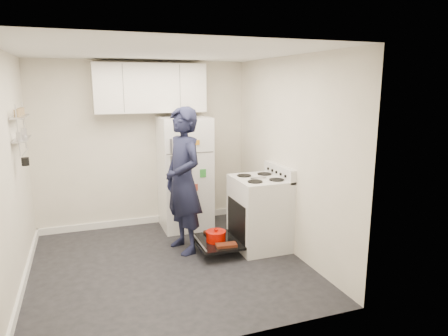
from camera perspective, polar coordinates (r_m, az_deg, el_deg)
name	(u,v)px	position (r m, az deg, el deg)	size (l,w,h in m)	color
room	(163,167)	(4.68, -8.77, 0.08)	(3.21, 3.21, 2.51)	black
electric_range	(258,213)	(5.37, 4.95, -6.46)	(0.66, 0.76, 1.10)	silver
open_oven_door	(217,239)	(5.26, -1.07, -10.16)	(0.55, 0.70, 0.21)	black
refrigerator	(185,173)	(6.04, -5.64, -0.66)	(0.72, 0.74, 1.76)	white
upper_cabinets	(150,88)	(5.99, -10.48, 11.17)	(1.60, 0.33, 0.70)	silver
wall_shelf_rack	(21,128)	(5.02, -27.00, 5.14)	(0.14, 0.60, 0.61)	#B2B2B7
person	(183,181)	(5.14, -5.85, -1.82)	(0.69, 0.45, 1.88)	black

